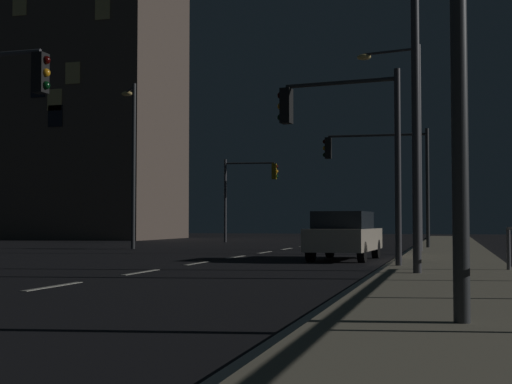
{
  "coord_description": "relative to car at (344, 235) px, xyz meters",
  "views": [
    {
      "loc": [
        7.3,
        -3.15,
        1.22
      ],
      "look_at": [
        0.68,
        21.19,
        2.3
      ],
      "focal_mm": 50.14,
      "sensor_mm": 36.0,
      "label": 1
    }
  ],
  "objects": [
    {
      "name": "traffic_light_far_center",
      "position": [
        -8.55,
        18.75,
        2.75
      ],
      "size": [
        3.34,
        0.61,
        5.1
      ],
      "color": "#38383D",
      "rests_on": "ground"
    },
    {
      "name": "lane_edge_line",
      "position": [
        1.56,
        2.48,
        -0.82
      ],
      "size": [
        0.14,
        53.0,
        0.01
      ],
      "color": "silver",
      "rests_on": "ground"
    },
    {
      "name": "street_lamp_mid_block",
      "position": [
        1.83,
        4.78,
        4.08
      ],
      "size": [
        2.5,
        0.74,
        7.92
      ],
      "color": "#4C4C51",
      "rests_on": "sidewalk_right"
    },
    {
      "name": "building_distant",
      "position": [
        -25.89,
        25.37,
        9.5
      ],
      "size": [
        18.24,
        9.9,
        20.64
      ],
      "color": "brown",
      "rests_on": "ground"
    },
    {
      "name": "lane_markings_center",
      "position": [
        -3.97,
        0.98,
        -0.82
      ],
      "size": [
        0.14,
        50.0,
        0.01
      ],
      "color": "silver",
      "rests_on": "ground"
    },
    {
      "name": "street_lamp_far_end",
      "position": [
        2.33,
        -7.6,
        4.07
      ],
      "size": [
        2.09,
        1.06,
        7.96
      ],
      "color": "#38383D",
      "rests_on": "sidewalk_right"
    },
    {
      "name": "sidewalk_right",
      "position": [
        3.28,
        -2.52,
        -0.75
      ],
      "size": [
        2.94,
        77.0,
        0.14
      ],
      "primitive_type": "cube",
      "color": "gray",
      "rests_on": "ground"
    },
    {
      "name": "ground_plane",
      "position": [
        -3.97,
        -2.52,
        -0.82
      ],
      "size": [
        112.0,
        112.0,
        0.0
      ],
      "primitive_type": "plane",
      "color": "black",
      "rests_on": "ground"
    },
    {
      "name": "traffic_light_mid_left",
      "position": [
        0.64,
        -4.69,
        2.81
      ],
      "size": [
        3.3,
        0.6,
        4.99
      ],
      "color": "#38383D",
      "rests_on": "sidewalk_right"
    },
    {
      "name": "car",
      "position": [
        0.0,
        0.0,
        0.0
      ],
      "size": [
        2.03,
        4.48,
        1.57
      ],
      "color": "beige",
      "rests_on": "ground"
    },
    {
      "name": "traffic_light_near_left",
      "position": [
        0.35,
        8.64,
        3.02
      ],
      "size": [
        4.65,
        0.5,
        5.19
      ],
      "color": "#2D3033",
      "rests_on": "sidewalk_right"
    },
    {
      "name": "street_lamp_across_street",
      "position": [
        -11.0,
        7.43,
        3.75
      ],
      "size": [
        1.23,
        1.32,
        7.7
      ],
      "color": "#2D3033",
      "rests_on": "ground"
    }
  ]
}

